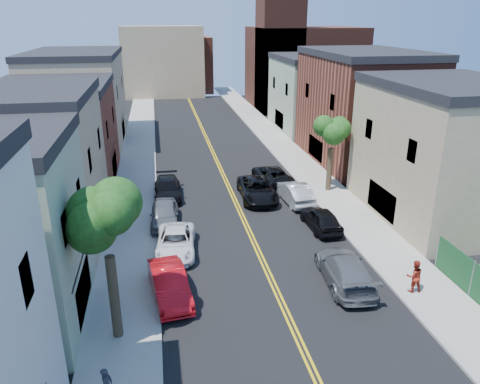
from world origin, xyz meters
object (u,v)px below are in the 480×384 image
pedestrian_right (414,276)px  dark_car_right_far (272,175)px  black_car_left (168,189)px  grey_car_right (345,270)px  silver_car_right (295,192)px  red_sedan (169,284)px  grey_car_left (165,214)px  white_pickup (176,242)px  black_suv_lane (257,190)px  black_car_right (321,219)px

pedestrian_right → dark_car_right_far: bearing=-75.0°
black_car_left → grey_car_right: grey_car_right is taller
silver_car_right → dark_car_right_far: bearing=-85.4°
red_sedan → pedestrian_right: bearing=-16.4°
grey_car_left → white_pickup: bearing=-80.5°
dark_car_right_far → black_suv_lane: (-2.01, -3.32, 0.03)m
red_sedan → black_suv_lane: bearing=52.1°
red_sedan → black_suv_lane: black_suv_lane is taller
white_pickup → silver_car_right: bearing=40.5°
red_sedan → black_car_left: red_sedan is taller
white_pickup → dark_car_right_far: size_ratio=0.91×
grey_car_left → grey_car_right: (9.30, -9.21, 0.00)m
silver_car_right → dark_car_right_far: silver_car_right is taller
red_sedan → black_suv_lane: (7.29, 12.53, 0.01)m
white_pickup → dark_car_right_far: 14.13m
white_pickup → silver_car_right: (9.45, 6.63, 0.10)m
red_sedan → silver_car_right: silver_car_right is taller
grey_car_left → silver_car_right: bearing=16.0°
black_suv_lane → pedestrian_right: bearing=-68.4°
black_suv_lane → grey_car_left: bearing=-151.6°
white_pickup → black_suv_lane: (6.74, 7.77, 0.10)m
grey_car_left → dark_car_right_far: (9.30, 6.92, -0.04)m
grey_car_right → black_suv_lane: (-2.01, 12.81, -0.01)m
white_pickup → grey_car_left: bearing=102.8°
dark_car_right_far → black_suv_lane: size_ratio=0.96×
pedestrian_right → black_suv_lane: bearing=-65.4°
red_sedan → white_pickup: red_sedan is taller
silver_car_right → pedestrian_right: pedestrian_right is taller
white_pickup → black_car_left: size_ratio=0.98×
silver_car_right → dark_car_right_far: size_ratio=0.88×
black_car_left → red_sedan: bearing=-90.9°
grey_car_left → black_car_right: bearing=-11.3°
dark_car_right_far → black_car_left: bearing=6.3°
black_car_right → black_suv_lane: size_ratio=0.77×
dark_car_right_far → red_sedan: bearing=55.1°
white_pickup → grey_car_right: (8.76, -5.04, 0.11)m
red_sedan → black_car_right: (10.36, 6.45, -0.04)m
pedestrian_right → grey_car_left: bearing=-36.0°
grey_car_left → black_car_left: bearing=88.2°
red_sedan → white_pickup: 4.79m
red_sedan → black_car_right: bearing=24.2°
black_car_left → grey_car_right: 16.97m
black_car_left → silver_car_right: 10.01m
grey_car_right → dark_car_right_far: (0.00, 16.13, -0.04)m
red_sedan → silver_car_right: bearing=41.0°
red_sedan → dark_car_right_far: bearing=51.9°
red_sedan → black_suv_lane: 14.49m
white_pickup → grey_car_left: size_ratio=1.06×
red_sedan → grey_car_right: grey_car_right is taller
pedestrian_right → white_pickup: bearing=-24.2°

